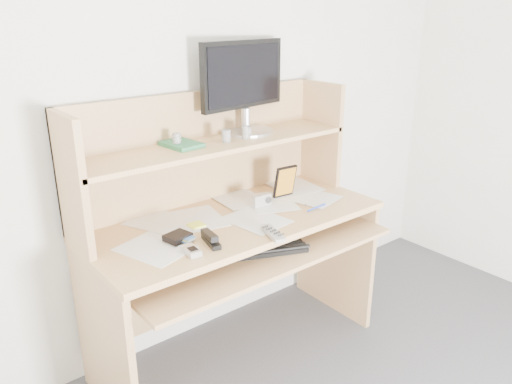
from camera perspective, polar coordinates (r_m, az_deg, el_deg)
back_wall at (r=2.44m, az=-6.92°, el=10.31°), size 3.60×0.04×2.50m
desk at (r=2.40m, az=-3.34°, el=-3.57°), size 1.40×0.70×1.30m
paper_clutter at (r=2.32m, az=-2.21°, el=-2.87°), size 1.32×0.54×0.01m
keyboard at (r=2.23m, az=0.28°, el=-6.43°), size 0.45×0.30×0.03m
tv_remote at (r=2.13m, az=1.94°, el=-4.73°), size 0.09×0.17×0.02m
flip_phone at (r=2.00m, az=-7.43°, el=-6.57°), size 0.06×0.10×0.02m
stapler at (r=2.06m, az=-5.17°, el=-5.24°), size 0.07×0.15×0.04m
wallet at (r=2.11m, az=-8.95°, el=-5.09°), size 0.12×0.10×0.03m
sticky_note_pad at (r=2.25m, az=-6.86°, el=-3.79°), size 0.07×0.07×0.01m
digital_camera at (r=2.43m, az=0.62°, el=-0.92°), size 0.10×0.04×0.06m
game_case at (r=2.53m, az=3.32°, el=1.22°), size 0.12×0.02×0.17m
blue_pen at (r=2.43m, az=6.91°, el=-1.76°), size 0.13×0.02×0.01m
card_box at (r=2.09m, az=-20.04°, el=4.12°), size 0.06×0.05×0.09m
shelf_book at (r=2.27m, az=-8.51°, el=5.41°), size 0.15×0.20×0.02m
chip_stack_a at (r=2.32m, az=-3.43°, el=6.40°), size 0.05×0.05×0.06m
chip_stack_b at (r=2.26m, az=-9.04°, el=5.87°), size 0.04×0.04×0.06m
chip_stack_c at (r=2.41m, az=-1.03°, el=6.87°), size 0.05×0.05×0.05m
chip_stack_d at (r=2.38m, az=-1.20°, el=6.82°), size 0.05×0.05×0.06m
monitor at (r=2.48m, az=-1.42°, el=12.19°), size 0.51×0.26×0.44m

